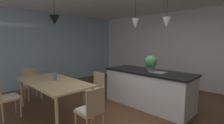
% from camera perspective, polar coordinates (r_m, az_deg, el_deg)
% --- Properties ---
extents(ground_plane, '(10.00, 8.40, 0.04)m').
position_cam_1_polar(ground_plane, '(3.81, 7.27, -18.79)').
color(ground_plane, brown).
extents(wall_back_kitchen, '(10.00, 0.12, 2.70)m').
position_cam_1_polar(wall_back_kitchen, '(6.35, 25.67, 3.86)').
color(wall_back_kitchen, silver).
rests_on(wall_back_kitchen, ground_plane).
extents(window_wall_left_glazing, '(0.06, 8.40, 2.70)m').
position_cam_1_polar(window_wall_left_glazing, '(6.71, -21.36, 4.22)').
color(window_wall_left_glazing, '#9EB7C6').
rests_on(window_wall_left_glazing, ground_plane).
extents(dining_table, '(1.99, 0.97, 0.74)m').
position_cam_1_polar(dining_table, '(4.02, -19.54, -7.11)').
color(dining_table, tan).
rests_on(dining_table, ground_plane).
extents(chair_window_end, '(0.40, 0.40, 0.87)m').
position_cam_1_polar(chair_window_end, '(5.31, -25.97, -6.28)').
color(chair_window_end, tan).
rests_on(chair_window_end, ground_plane).
extents(chair_far_right, '(0.41, 0.41, 0.87)m').
position_cam_1_polar(chair_far_right, '(4.16, -5.85, -9.20)').
color(chair_far_right, tan).
rests_on(chair_far_right, ground_plane).
extents(chair_kitchen_end, '(0.41, 0.41, 0.87)m').
position_cam_1_polar(chair_kitchen_end, '(2.98, -7.29, -16.06)').
color(chair_kitchen_end, tan).
rests_on(chair_kitchen_end, ground_plane).
extents(chair_near_left, '(0.41, 0.41, 0.87)m').
position_cam_1_polar(chair_near_left, '(4.23, -32.79, -10.07)').
color(chair_near_left, tan).
rests_on(chair_near_left, ground_plane).
extents(kitchen_island, '(2.22, 0.88, 0.91)m').
position_cam_1_polar(kitchen_island, '(4.36, 12.30, -8.72)').
color(kitchen_island, silver).
rests_on(kitchen_island, ground_plane).
extents(pendant_over_table, '(0.22, 0.22, 0.71)m').
position_cam_1_polar(pendant_over_table, '(3.82, -19.23, 13.54)').
color(pendant_over_table, black).
extents(pendant_over_island_main, '(0.19, 0.19, 0.73)m').
position_cam_1_polar(pendant_over_island_main, '(4.46, 8.05, 12.97)').
color(pendant_over_island_main, black).
extents(pendant_over_island_aux, '(0.18, 0.18, 0.77)m').
position_cam_1_polar(pendant_over_island_aux, '(4.00, 18.31, 12.79)').
color(pendant_over_island_aux, black).
extents(potted_plant_on_island, '(0.30, 0.30, 0.40)m').
position_cam_1_polar(potted_plant_on_island, '(4.19, 13.24, -0.16)').
color(potted_plant_on_island, '#4C4C51').
rests_on(potted_plant_on_island, kitchen_island).
extents(vase_on_dining_table, '(0.09, 0.09, 0.19)m').
position_cam_1_polar(vase_on_dining_table, '(4.10, -19.04, -4.60)').
color(vase_on_dining_table, slate).
rests_on(vase_on_dining_table, dining_table).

